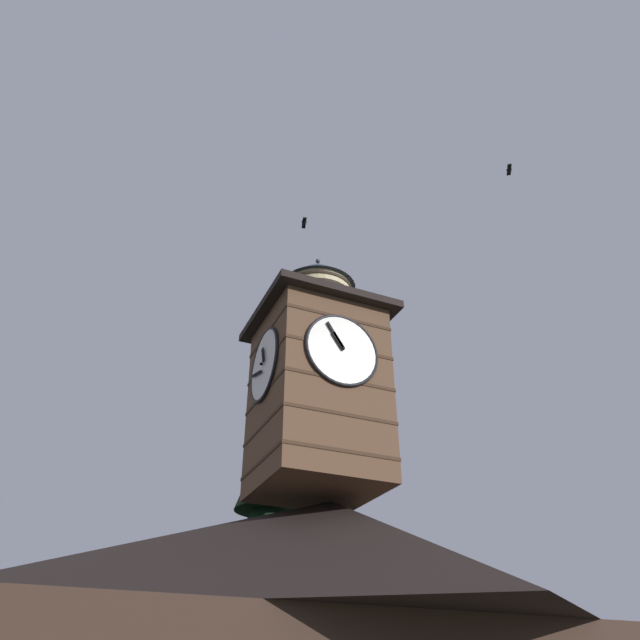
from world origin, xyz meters
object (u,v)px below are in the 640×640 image
object	(u,v)px
pine_tree_behind	(264,581)
moon	(308,544)
building_main	(333,636)
flying_bird_low	(304,222)
clock_tower	(317,377)
flying_bird_high	(509,170)

from	to	relation	value
pine_tree_behind	moon	xyz separation A→B (m)	(-17.25, -37.18, 9.86)
building_main	flying_bird_low	xyz separation A→B (m)	(-0.25, -3.15, 16.95)
pine_tree_behind	flying_bird_low	bearing A→B (deg)	104.23
clock_tower	flying_bird_low	bearing A→B (deg)	-104.38
clock_tower	flying_bird_low	xyz separation A→B (m)	(-0.95, -3.71, 9.83)
flying_bird_low	flying_bird_high	bearing A→B (deg)	115.83
flying_bird_high	flying_bird_low	distance (m)	9.91
clock_tower	pine_tree_behind	bearing A→B (deg)	-94.87
flying_bird_high	flying_bird_low	xyz separation A→B (m)	(4.10, -8.47, 3.11)
building_main	flying_bird_high	xyz separation A→B (m)	(-4.35, 5.32, 13.84)
moon	flying_bird_low	xyz separation A→B (m)	(16.77, 39.06, 5.08)
pine_tree_behind	flying_bird_low	xyz separation A→B (m)	(-0.48, 1.87, 14.94)
moon	flying_bird_low	size ratio (longest dim) A/B	2.15
building_main	clock_tower	distance (m)	7.18
moon	flying_bird_low	world-z (taller)	flying_bird_low
pine_tree_behind	flying_bird_high	distance (m)	16.36
building_main	moon	world-z (taller)	moon
pine_tree_behind	moon	bearing A→B (deg)	-114.88
clock_tower	flying_bird_high	bearing A→B (deg)	136.72
clock_tower	flying_bird_high	xyz separation A→B (m)	(-5.05, 4.76, 6.72)
pine_tree_behind	moon	distance (m)	42.16
clock_tower	moon	xyz separation A→B (m)	(-17.72, -42.77, 4.75)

